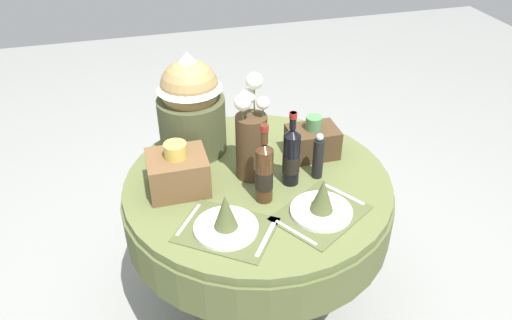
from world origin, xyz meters
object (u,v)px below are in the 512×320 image
Objects in this scene: place_setting_left at (226,220)px; wine_bottle_centre at (264,172)px; woven_basket_side_left at (178,172)px; gift_tub_back_left at (190,100)px; wine_bottle_left at (291,156)px; woven_basket_side_right at (312,141)px; flower_vase at (251,138)px; place_setting_right at (322,204)px; dining_table at (258,205)px; pepper_mill at (318,157)px.

place_setting_left is 0.25m from wine_bottle_centre.
gift_tub_back_left is at bearing 69.22° from woven_basket_side_left.
gift_tub_back_left is at bearing 133.46° from wine_bottle_left.
place_setting_left is at bearing -140.49° from woven_basket_side_right.
place_setting_left is at bearing -66.28° from woven_basket_side_left.
flower_vase is 0.18m from wine_bottle_left.
place_setting_right is 0.42m from woven_basket_side_right.
wine_bottle_left reaches higher than place_setting_left.
place_setting_right is at bearing -57.81° from dining_table.
wine_bottle_left is (0.32, 0.22, 0.08)m from place_setting_left.
wine_bottle_left is 0.97× the size of wine_bottle_centre.
wine_bottle_centre is at bearing -94.92° from dining_table.
dining_table is 0.33m from flower_vase.
woven_basket_side_right is at bearing 15.04° from flower_vase.
flower_vase is (-0.02, 0.04, 0.32)m from dining_table.
wine_bottle_centre is (0.01, -0.18, -0.05)m from flower_vase.
wine_bottle_left reaches higher than dining_table.
dining_table is at bearing 85.08° from wine_bottle_centre.
place_setting_left is at bearing -125.39° from dining_table.
gift_tub_back_left reaches higher than wine_bottle_left.
wine_bottle_left is at bearing 34.65° from place_setting_left.
gift_tub_back_left is (-0.21, 0.45, 0.12)m from wine_bottle_centre.
wine_bottle_left is 1.51× the size of woven_basket_side_right.
place_setting_right is at bearing -77.48° from wine_bottle_left.
dining_table is 3.48× the size of wine_bottle_left.
wine_bottle_centre is at bearing -26.32° from woven_basket_side_left.
wine_bottle_centre is (-0.19, 0.15, 0.08)m from place_setting_right.
flower_vase is 1.95× the size of woven_basket_side_left.
wine_bottle_left is (0.13, -0.05, 0.27)m from dining_table.
flower_vase is at bearing 3.35° from woven_basket_side_left.
pepper_mill reaches higher than place_setting_right.
wine_bottle_centre is 1.55× the size of woven_basket_side_right.
pepper_mill is at bearing -10.07° from dining_table.
place_setting_left is at bearing 179.62° from place_setting_right.
woven_basket_side_left is (-0.51, 0.30, 0.04)m from place_setting_right.
dining_table is at bearing 169.93° from pepper_mill.
pepper_mill is (0.45, 0.23, 0.05)m from place_setting_left.
wine_bottle_left is at bearing 102.52° from place_setting_right.
wine_bottle_centre is (0.19, 0.14, 0.08)m from place_setting_left.
woven_basket_side_right is at bearing 22.97° from dining_table.
gift_tub_back_left reaches higher than place_setting_right.
place_setting_right is 0.25m from pepper_mill.
gift_tub_back_left is at bearing 142.84° from pepper_mill.
place_setting_left is 2.02× the size of pepper_mill.
woven_basket_side_left reaches higher than woven_basket_side_right.
place_setting_left is 0.91× the size of gift_tub_back_left.
dining_table is 3.37× the size of wine_bottle_centre.
flower_vase is 0.18m from wine_bottle_centre.
place_setting_left is 0.63m from woven_basket_side_right.
gift_tub_back_left is at bearing 125.25° from dining_table.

